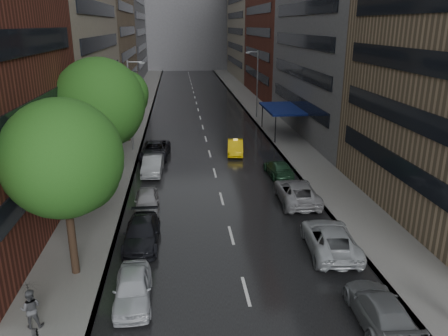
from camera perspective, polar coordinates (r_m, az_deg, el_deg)
The scene contains 16 objects.
road at distance 65.47m, azimuth -3.31°, elevation 7.29°, with size 14.00×140.00×0.01m, color black.
sidewalk_left at distance 65.66m, azimuth -11.24°, elevation 7.06°, with size 4.00×140.00×0.15m, color gray.
sidewalk_right at distance 66.48m, azimuth 4.52°, elevation 7.49°, with size 4.00×140.00×0.15m, color gray.
buildings_left at distance 74.06m, azimuth -16.39°, elevation 20.33°, with size 8.00×108.00×38.00m.
buildings_right at distance 73.20m, azimuth 8.75°, elevation 20.10°, with size 8.05×109.10×36.00m.
building_far at distance 132.29m, azimuth -5.02°, elevation 19.75°, with size 40.00×14.00×32.00m, color slate.
tree_near at distance 22.23m, azimuth -20.35°, elevation 1.14°, with size 5.82×5.82×9.27m.
tree_mid at distance 32.73m, azimuth -15.95°, elevation 8.12°, with size 6.48×6.48×10.33m.
tree_far at distance 48.77m, azimuth -12.72°, elevation 9.48°, with size 4.92×4.92×7.85m.
taxi at distance 43.86m, azimuth 1.50°, elevation 2.74°, with size 1.50×4.31×1.42m, color yellow.
parked_cars_left at distance 33.69m, azimuth -9.73°, elevation -2.33°, with size 3.04×28.49×1.57m.
parked_cars_right at distance 28.77m, azimuth 11.58°, elevation -6.11°, with size 3.11×24.54×1.60m.
ped_black_umbrella at distance 20.82m, azimuth -24.05°, elevation -15.67°, with size 0.96×0.98×2.09m.
street_lamp_left at distance 45.10m, azimuth -12.06°, elevation 8.22°, with size 1.74×0.22×9.00m.
street_lamp_right at distance 60.65m, azimuth 4.29°, elevation 11.06°, with size 1.74×0.22×9.00m.
awning at distance 51.50m, azimuth 7.61°, elevation 7.69°, with size 4.00×8.00×3.12m.
Camera 1 is at (-3.01, -14.21, 12.46)m, focal length 35.00 mm.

